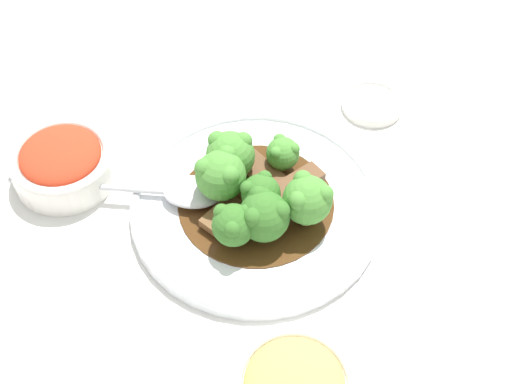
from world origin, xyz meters
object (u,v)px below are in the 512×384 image
(main_plate, at_px, (256,206))
(broccoli_floret_5, at_px, (221,175))
(beef_strip_1, at_px, (262,174))
(beef_strip_2, at_px, (294,187))
(serving_spoon, at_px, (175,191))
(broccoli_floret_1, at_px, (230,155))
(broccoli_floret_2, at_px, (260,193))
(side_bowl_kimchi, at_px, (62,162))
(broccoli_floret_3, at_px, (307,199))
(broccoli_floret_6, at_px, (283,153))
(beef_strip_0, at_px, (225,217))
(broccoli_floret_4, at_px, (233,224))
(broccoli_floret_0, at_px, (264,215))
(sauce_dish, at_px, (372,103))

(main_plate, distance_m, broccoli_floret_5, 0.06)
(beef_strip_1, distance_m, beef_strip_2, 0.04)
(beef_strip_2, bearing_deg, serving_spoon, 74.48)
(main_plate, xyz_separation_m, broccoli_floret_1, (0.04, 0.02, 0.04))
(broccoli_floret_2, relative_size, side_bowl_kimchi, 0.45)
(broccoli_floret_3, bearing_deg, broccoli_floret_6, -0.09)
(beef_strip_0, relative_size, broccoli_floret_4, 1.16)
(beef_strip_1, xyz_separation_m, side_bowl_kimchi, (0.08, 0.21, 0.00))
(broccoli_floret_0, distance_m, broccoli_floret_3, 0.05)
(beef_strip_1, xyz_separation_m, sauce_dish, (0.09, -0.17, -0.02))
(beef_strip_0, height_order, broccoli_floret_2, broccoli_floret_2)
(beef_strip_2, xyz_separation_m, broccoli_floret_2, (-0.02, 0.04, 0.03))
(beef_strip_2, distance_m, broccoli_floret_4, 0.10)
(beef_strip_2, distance_m, broccoli_floret_5, 0.09)
(sauce_dish, bearing_deg, broccoli_floret_4, 125.03)
(beef_strip_1, distance_m, side_bowl_kimchi, 0.23)
(main_plate, distance_m, serving_spoon, 0.09)
(broccoli_floret_4, xyz_separation_m, side_bowl_kimchi, (0.16, 0.16, -0.02))
(beef_strip_1, bearing_deg, broccoli_floret_5, 106.30)
(broccoli_floret_1, distance_m, broccoli_floret_6, 0.06)
(main_plate, distance_m, broccoli_floret_3, 0.07)
(beef_strip_2, height_order, serving_spoon, beef_strip_2)
(serving_spoon, xyz_separation_m, side_bowl_kimchi, (0.08, 0.11, 0.00))
(side_bowl_kimchi, bearing_deg, broccoli_floret_4, -135.35)
(side_bowl_kimchi, bearing_deg, main_plate, -120.21)
(beef_strip_0, bearing_deg, sauce_dish, -60.46)
(broccoli_floret_6, bearing_deg, serving_spoon, 91.34)
(broccoli_floret_6, distance_m, sauce_dish, 0.17)
(beef_strip_1, distance_m, broccoli_floret_3, 0.08)
(beef_strip_0, height_order, broccoli_floret_3, broccoli_floret_3)
(beef_strip_2, height_order, broccoli_floret_5, broccoli_floret_5)
(broccoli_floret_3, relative_size, broccoli_floret_5, 0.93)
(main_plate, height_order, broccoli_floret_0, broccoli_floret_0)
(broccoli_floret_0, bearing_deg, broccoli_floret_5, 26.32)
(beef_strip_0, height_order, side_bowl_kimchi, side_bowl_kimchi)
(broccoli_floret_2, distance_m, broccoli_floret_6, 0.07)
(main_plate, height_order, broccoli_floret_2, broccoli_floret_2)
(broccoli_floret_4, relative_size, sauce_dish, 0.66)
(broccoli_floret_1, height_order, serving_spoon, broccoli_floret_1)
(beef_strip_0, bearing_deg, beef_strip_2, -79.77)
(beef_strip_0, relative_size, serving_spoon, 0.25)
(main_plate, relative_size, broccoli_floret_1, 4.69)
(broccoli_floret_1, bearing_deg, broccoli_floret_3, -145.45)
(main_plate, height_order, broccoli_floret_1, broccoli_floret_1)
(beef_strip_1, distance_m, broccoli_floret_5, 0.06)
(broccoli_floret_6, distance_m, side_bowl_kimchi, 0.25)
(beef_strip_1, xyz_separation_m, broccoli_floret_5, (-0.01, 0.05, 0.03))
(broccoli_floret_1, relative_size, serving_spoon, 0.26)
(broccoli_floret_5, bearing_deg, broccoli_floret_0, -153.68)
(broccoli_floret_2, height_order, broccoli_floret_5, broccoli_floret_5)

